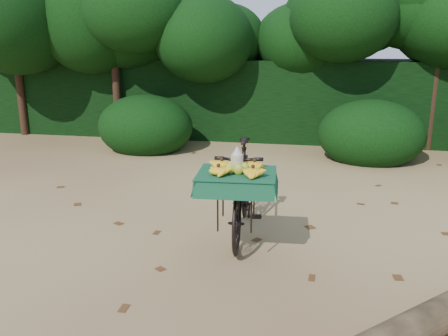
# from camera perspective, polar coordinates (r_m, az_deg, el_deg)

# --- Properties ---
(ground) EXTENTS (80.00, 80.00, 0.00)m
(ground) POSITION_cam_1_polar(r_m,az_deg,el_deg) (5.40, 5.35, -9.44)
(ground) COLOR tan
(ground) RESTS_ON ground
(vendor_bicycle) EXTENTS (0.84, 1.90, 1.12)m
(vendor_bicycle) POSITION_cam_1_polar(r_m,az_deg,el_deg) (5.50, 2.10, -2.55)
(vendor_bicycle) COLOR black
(vendor_bicycle) RESTS_ON ground
(hedge_backdrop) EXTENTS (26.00, 1.80, 1.80)m
(hedge_backdrop) POSITION_cam_1_polar(r_m,az_deg,el_deg) (11.28, 8.75, 8.20)
(hedge_backdrop) COLOR black
(hedge_backdrop) RESTS_ON ground
(tree_row) EXTENTS (14.50, 2.00, 4.00)m
(tree_row) POSITION_cam_1_polar(r_m,az_deg,el_deg) (10.45, 5.13, 13.82)
(tree_row) COLOR black
(tree_row) RESTS_ON ground
(bush_clumps) EXTENTS (8.80, 1.70, 0.90)m
(bush_clumps) POSITION_cam_1_polar(r_m,az_deg,el_deg) (9.37, 11.15, 3.88)
(bush_clumps) COLOR black
(bush_clumps) RESTS_ON ground
(leaf_litter) EXTENTS (7.00, 7.30, 0.01)m
(leaf_litter) POSITION_cam_1_polar(r_m,az_deg,el_deg) (6.00, 5.99, -6.83)
(leaf_litter) COLOR #4F2E15
(leaf_litter) RESTS_ON ground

